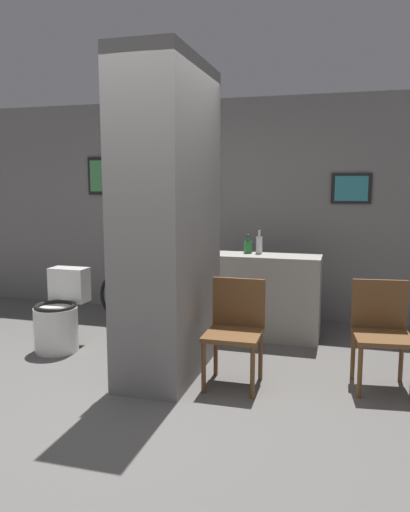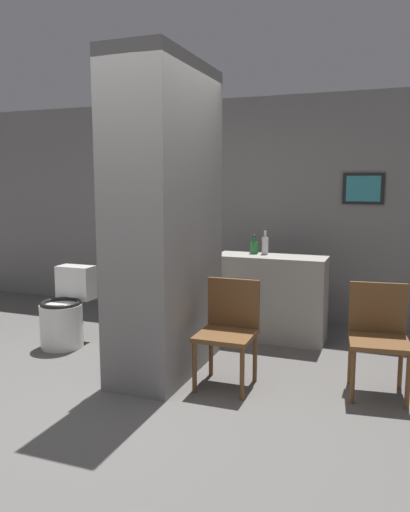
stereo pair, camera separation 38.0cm
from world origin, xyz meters
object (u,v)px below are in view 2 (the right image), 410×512
chair_by_doorway (378,333)px  bicycle (172,297)px  toilet (65,313)px  chair_near_pillar (229,327)px  bottle_tall (265,245)px

chair_by_doorway → bicycle: (-2.24, 1.11, -0.14)m
toilet → bicycle: toilet is taller
chair_near_pillar → bottle_tall: size_ratio=3.05×
chair_near_pillar → chair_by_doorway: bearing=12.1°
chair_near_pillar → bottle_tall: (-0.04, 1.35, 0.51)m
bicycle → chair_by_doorway: bearing=-26.4°
toilet → bottle_tall: (1.78, 1.00, 0.65)m
chair_by_doorway → bicycle: size_ratio=0.53×
toilet → chair_near_pillar: chair_near_pillar is taller
chair_near_pillar → chair_by_doorway: size_ratio=1.00×
chair_near_pillar → bicycle: bearing=128.9°
toilet → chair_near_pillar: size_ratio=0.92×
toilet → chair_near_pillar: bearing=-11.0°
bottle_tall → toilet: bearing=-150.7°
toilet → bottle_tall: size_ratio=2.79×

